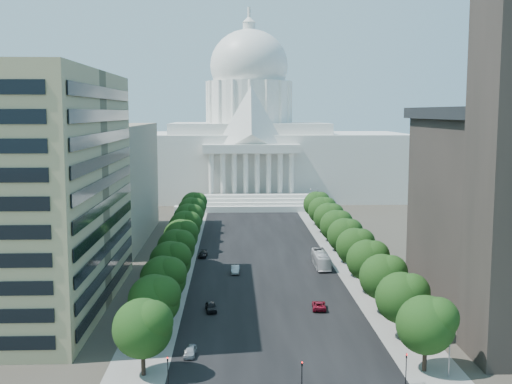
{
  "coord_description": "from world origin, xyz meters",
  "views": [
    {
      "loc": [
        -6.59,
        -66.24,
        33.16
      ],
      "look_at": [
        -1.23,
        79.34,
        14.97
      ],
      "focal_mm": 45.0,
      "sensor_mm": 36.0,
      "label": 1
    }
  ],
  "objects": [
    {
      "name": "traffic_signal_median",
      "position": [
        1.5,
        5.99,
        3.09
      ],
      "size": [
        0.18,
        0.49,
        4.3
      ],
      "color": "black",
      "rests_on": "ground"
    },
    {
      "name": "tree_r_h",
      "position": [
        18.34,
        95.81,
        6.45
      ],
      "size": [
        7.79,
        7.6,
        9.97
      ],
      "color": "#33261C",
      "rests_on": "ground"
    },
    {
      "name": "sidewalk_left",
      "position": [
        -19.0,
        90.0,
        0.0
      ],
      "size": [
        8.0,
        260.0,
        0.02
      ],
      "primitive_type": "cube",
      "color": "gray",
      "rests_on": "ground"
    },
    {
      "name": "traffic_signal_left",
      "position": [
        -14.5,
        7.99,
        3.09
      ],
      "size": [
        0.18,
        0.49,
        4.3
      ],
      "color": "black",
      "rests_on": "ground"
    },
    {
      "name": "capitol",
      "position": [
        0.0,
        184.89,
        20.01
      ],
      "size": [
        120.0,
        56.0,
        73.0
      ],
      "color": "white",
      "rests_on": "ground"
    },
    {
      "name": "office_block_left_far",
      "position": [
        -48.0,
        100.0,
        15.0
      ],
      "size": [
        38.0,
        52.0,
        30.0
      ],
      "primitive_type": "cube",
      "color": "gray",
      "rests_on": "ground"
    },
    {
      "name": "tree_r_g",
      "position": [
        18.34,
        83.81,
        6.45
      ],
      "size": [
        7.79,
        7.6,
        9.97
      ],
      "color": "#33261C",
      "rests_on": "ground"
    },
    {
      "name": "tree_l_b",
      "position": [
        -17.66,
        23.81,
        6.45
      ],
      "size": [
        7.79,
        7.6,
        9.97
      ],
      "color": "#33261C",
      "rests_on": "ground"
    },
    {
      "name": "streetlight_f",
      "position": [
        19.9,
        135.0,
        5.82
      ],
      "size": [
        2.61,
        0.44,
        9.0
      ],
      "color": "gray",
      "rests_on": "ground"
    },
    {
      "name": "car_red",
      "position": [
        7.93,
        38.45,
        0.68
      ],
      "size": [
        2.71,
        5.11,
        1.37
      ],
      "primitive_type": "imported",
      "rotation": [
        0.0,
        0.0,
        3.05
      ],
      "color": "maroon",
      "rests_on": "ground"
    },
    {
      "name": "tree_r_f",
      "position": [
        18.34,
        71.81,
        6.45
      ],
      "size": [
        7.79,
        7.6,
        9.97
      ],
      "color": "#33261C",
      "rests_on": "ground"
    },
    {
      "name": "tree_l_j",
      "position": [
        -17.66,
        119.81,
        6.45
      ],
      "size": [
        7.79,
        7.6,
        9.97
      ],
      "color": "#33261C",
      "rests_on": "ground"
    },
    {
      "name": "tree_l_h",
      "position": [
        -17.66,
        95.81,
        6.45
      ],
      "size": [
        7.79,
        7.6,
        9.97
      ],
      "color": "#33261C",
      "rests_on": "ground"
    },
    {
      "name": "streetlight_e",
      "position": [
        19.9,
        110.0,
        5.82
      ],
      "size": [
        2.61,
        0.44,
        9.0
      ],
      "color": "gray",
      "rests_on": "ground"
    },
    {
      "name": "tree_r_e",
      "position": [
        18.34,
        59.81,
        6.45
      ],
      "size": [
        7.79,
        7.6,
        9.97
      ],
      "color": "#33261C",
      "rests_on": "ground"
    },
    {
      "name": "tree_r_i",
      "position": [
        18.34,
        107.81,
        6.45
      ],
      "size": [
        7.79,
        7.6,
        9.97
      ],
      "color": "#33261C",
      "rests_on": "ground"
    },
    {
      "name": "car_dark_a",
      "position": [
        -10.32,
        38.03,
        0.73
      ],
      "size": [
        2.24,
        4.49,
        1.47
      ],
      "primitive_type": "imported",
      "rotation": [
        0.0,
        0.0,
        0.12
      ],
      "color": "black",
      "rests_on": "ground"
    },
    {
      "name": "car_dark_b",
      "position": [
        -13.5,
        78.37,
        0.65
      ],
      "size": [
        2.15,
        4.6,
        1.3
      ],
      "primitive_type": "imported",
      "rotation": [
        0.0,
        0.0,
        -0.08
      ],
      "color": "black",
      "rests_on": "ground"
    },
    {
      "name": "streetlight_c",
      "position": [
        19.9,
        60.0,
        5.82
      ],
      "size": [
        2.61,
        0.44,
        9.0
      ],
      "color": "gray",
      "rests_on": "ground"
    },
    {
      "name": "tree_l_d",
      "position": [
        -17.66,
        47.81,
        6.45
      ],
      "size": [
        7.79,
        7.6,
        9.97
      ],
      "color": "#33261C",
      "rests_on": "ground"
    },
    {
      "name": "tree_l_c",
      "position": [
        -17.66,
        35.81,
        6.45
      ],
      "size": [
        7.79,
        7.6,
        9.97
      ],
      "color": "#33261C",
      "rests_on": "ground"
    },
    {
      "name": "car_parked",
      "position": [
        -12.5,
        18.27,
        0.66
      ],
      "size": [
        1.85,
        4.0,
        1.33
      ],
      "primitive_type": "imported",
      "rotation": [
        0.0,
        0.0,
        -0.07
      ],
      "color": "#A7A9AF",
      "rests_on": "ground"
    },
    {
      "name": "tree_r_a",
      "position": [
        18.34,
        11.81,
        6.45
      ],
      "size": [
        7.79,
        7.6,
        9.97
      ],
      "color": "#33261C",
      "rests_on": "ground"
    },
    {
      "name": "sidewalk_right",
      "position": [
        19.0,
        90.0,
        0.0
      ],
      "size": [
        8.0,
        260.0,
        0.02
      ],
      "primitive_type": "cube",
      "color": "gray",
      "rests_on": "ground"
    },
    {
      "name": "tree_l_g",
      "position": [
        -17.66,
        83.81,
        6.45
      ],
      "size": [
        7.79,
        7.6,
        9.97
      ],
      "color": "#33261C",
      "rests_on": "ground"
    },
    {
      "name": "tree_r_j",
      "position": [
        18.34,
        119.81,
        6.45
      ],
      "size": [
        7.79,
        7.6,
        9.97
      ],
      "color": "#33261C",
      "rests_on": "ground"
    },
    {
      "name": "tree_l_e",
      "position": [
        -17.66,
        59.81,
        6.45
      ],
      "size": [
        7.79,
        7.6,
        9.97
      ],
      "color": "#33261C",
      "rests_on": "ground"
    },
    {
      "name": "tree_r_b",
      "position": [
        18.34,
        23.81,
        6.45
      ],
      "size": [
        7.79,
        7.6,
        9.97
      ],
      "color": "#33261C",
      "rests_on": "ground"
    },
    {
      "name": "city_bus",
      "position": [
        12.37,
        68.12,
        1.65
      ],
      "size": [
        2.79,
        11.84,
        3.3
      ],
      "primitive_type": "imported",
      "rotation": [
        0.0,
        0.0,
        0.0
      ],
      "color": "silver",
      "rests_on": "ground"
    },
    {
      "name": "tree_l_f",
      "position": [
        -17.66,
        71.81,
        6.45
      ],
      "size": [
        7.79,
        7.6,
        9.97
      ],
      "color": "#33261C",
      "rests_on": "ground"
    },
    {
      "name": "tree_r_c",
      "position": [
        18.34,
        35.81,
        6.45
      ],
      "size": [
        7.79,
        7.6,
        9.97
      ],
      "color": "#33261C",
      "rests_on": "ground"
    },
    {
      "name": "streetlight_d",
      "position": [
        19.9,
        85.0,
        5.82
      ],
      "size": [
        2.61,
        0.44,
        9.0
      ],
      "color": "gray",
      "rests_on": "ground"
    },
    {
      "name": "streetlight_b",
      "position": [
        19.9,
        35.0,
        5.82
      ],
      "size": [
        2.61,
        0.44,
        9.0
      ],
      "color": "gray",
      "rests_on": "ground"
    },
    {
      "name": "tree_l_i",
      "position": [
        -17.66,
        107.81,
        6.45
      ],
      "size": [
        7.79,
        7.6,
        9.97
      ],
      "color": "#33261C",
      "rests_on": "ground"
    },
    {
      "name": "road_asphalt",
      "position": [
        0.0,
        90.0,
        0.0
      ],
      "size": [
        30.0,
        260.0,
        0.01
      ],
      "primitive_type": "cube",
      "color": "black",
      "rests_on": "ground"
    },
    {
      "name": "tree_r_d",
      "position": [
        18.34,
        47.81,
        6.45
      ],
      "size": [
        7.79,
        7.6,
        9.97
      ],
      "color": "#33261C",
      "rests_on": "ground"
    },
    {
      "name": "traffic_signal_right",
      "position": [
        14.5,
        7.99,
        3.09
      ],
      "size": [
        0.18,
        0.49,
        4.3
      ],
      "color": "black",
      "rests_on": "ground"
    },
    {
      "name": "car_silver",
      "position": [
        -6.1,
        63.45,
        0.77
      ],
      "size": [
        1.75,
        4.72,
        1.54
      ],
      "primitive_type": "imported",
      "rotation": [
        0.0,
        0.0,
        -0.03
      ],
      "color": "#9EA1A5",
      "rests_on": "ground"
    },
    {
      "name": "tree_l_a",
      "position": [
        -17.66,
        11.81,
        6.45
      ],
      "size": [
        7.79,
        7.6,
        9.97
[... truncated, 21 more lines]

